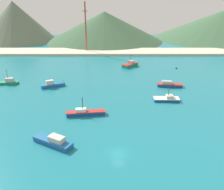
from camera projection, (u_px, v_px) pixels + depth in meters
name	position (u px, v px, depth m)	size (l,w,h in m)	color
ground	(116.00, 99.00, 79.72)	(260.00, 280.00, 0.50)	teal
fishing_boat_1	(53.00, 85.00, 89.40)	(8.85, 5.64, 2.67)	#1E5BA8
fishing_boat_3	(169.00, 85.00, 89.73)	(9.33, 3.46, 2.17)	#14478C
fishing_boat_4	(54.00, 141.00, 54.85)	(10.03, 7.34, 2.36)	#1E5BA8
fishing_boat_6	(167.00, 99.00, 77.80)	(8.25, 3.29, 4.36)	#14478C
fishing_boat_8	(85.00, 113.00, 68.36)	(11.19, 3.53, 5.45)	#14478C
fishing_boat_9	(8.00, 82.00, 92.41)	(8.27, 3.21, 5.89)	#198466
fishing_boat_10	(131.00, 65.00, 115.09)	(8.27, 8.40, 5.71)	#198466
buoy_0	(177.00, 68.00, 112.01)	(0.83, 0.83, 0.83)	#232328
beach_strip	(115.00, 52.00, 143.05)	(247.00, 16.85, 1.20)	beige
hill_west	(15.00, 21.00, 176.73)	(57.97, 57.97, 27.82)	#60705B
hill_central	(105.00, 26.00, 176.57)	(85.11, 85.11, 20.88)	#3D6042
radio_tower	(86.00, 27.00, 138.80)	(2.85, 2.28, 28.47)	#B7332D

